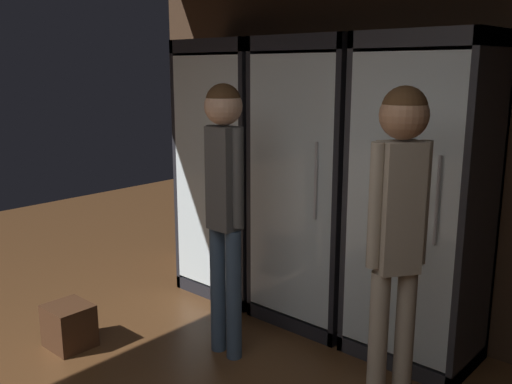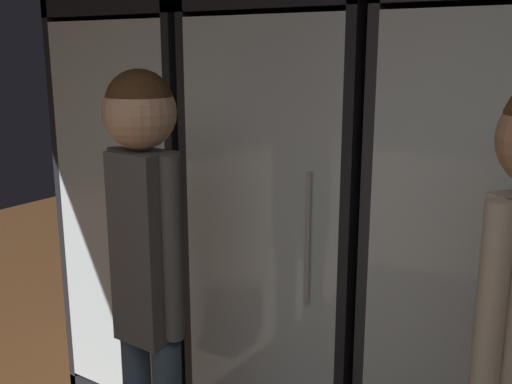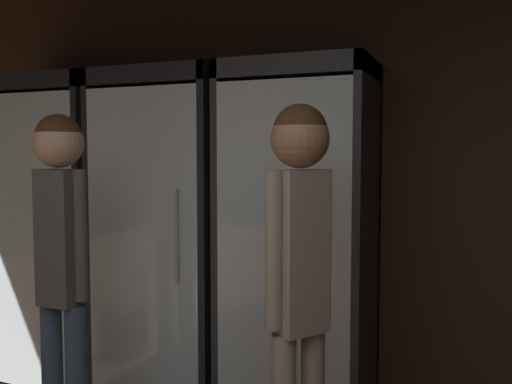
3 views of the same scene
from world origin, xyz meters
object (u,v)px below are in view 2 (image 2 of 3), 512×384
cooler_far_left (159,210)px  cooler_left (298,237)px  shopper_near (146,260)px  cooler_center (492,275)px

cooler_far_left → cooler_left: (0.81, 0.00, 0.00)m
cooler_far_left → shopper_near: bearing=-49.4°
cooler_far_left → shopper_near: size_ratio=1.17×
cooler_far_left → cooler_left: bearing=0.0°
cooler_left → cooler_center: size_ratio=1.00×
cooler_left → shopper_near: 0.86m
cooler_far_left → shopper_near: (0.72, -0.84, 0.13)m
cooler_left → shopper_near: size_ratio=1.17×
cooler_left → shopper_near: cooler_left is taller
cooler_left → shopper_near: (-0.09, -0.84, 0.13)m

